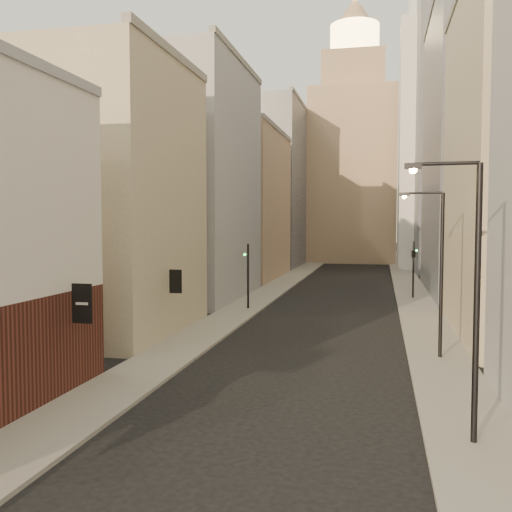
{
  "coord_description": "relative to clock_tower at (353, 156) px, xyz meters",
  "views": [
    {
      "loc": [
        3.64,
        -5.36,
        6.68
      ],
      "look_at": [
        -1.79,
        19.43,
        5.14
      ],
      "focal_mm": 40.0,
      "sensor_mm": 36.0,
      "label": 1
    }
  ],
  "objects": [
    {
      "name": "left_bldg_wingrid",
      "position": [
        -11.0,
        -12.0,
        -5.63
      ],
      "size": [
        8.0,
        20.0,
        24.0
      ],
      "primitive_type": "cube",
      "color": "gray",
      "rests_on": "ground"
    },
    {
      "name": "left_bldg_grey",
      "position": [
        -11.0,
        -50.0,
        -7.63
      ],
      "size": [
        8.0,
        16.0,
        20.0
      ],
      "primitive_type": "cube",
      "color": "#99989D",
      "rests_on": "ground"
    },
    {
      "name": "traffic_light_left",
      "position": [
        -5.05,
        -55.91,
        -14.24
      ],
      "size": [
        0.56,
        0.47,
        5.0
      ],
      "rotation": [
        0.0,
        0.0,
        3.53
      ],
      "color": "black",
      "rests_on": "ground"
    },
    {
      "name": "left_bldg_tan",
      "position": [
        -11.0,
        -32.0,
        -9.13
      ],
      "size": [
        8.0,
        18.0,
        17.0
      ],
      "primitive_type": "cube",
      "color": "#9F8265",
      "rests_on": "ground"
    },
    {
      "name": "left_bldg_beige",
      "position": [
        -11.0,
        -66.0,
        -9.63
      ],
      "size": [
        8.0,
        12.0,
        16.0
      ],
      "primitive_type": "cube",
      "color": "gray",
      "rests_on": "ground"
    },
    {
      "name": "sidewalk_left",
      "position": [
        -5.5,
        -37.0,
        -17.56
      ],
      "size": [
        3.0,
        140.0,
        0.15
      ],
      "primitive_type": "cube",
      "color": "gray",
      "rests_on": "ground"
    },
    {
      "name": "sidewalk_right",
      "position": [
        7.5,
        -37.0,
        -17.56
      ],
      "size": [
        3.0,
        140.0,
        0.15
      ],
      "primitive_type": "cube",
      "color": "gray",
      "rests_on": "ground"
    },
    {
      "name": "highrise",
      "position": [
        19.0,
        -14.0,
        8.02
      ],
      "size": [
        21.0,
        23.0,
        51.2
      ],
      "color": "gray",
      "rests_on": "ground"
    },
    {
      "name": "white_tower",
      "position": [
        11.0,
        -14.0,
        0.97
      ],
      "size": [
        8.0,
        8.0,
        41.5
      ],
      "color": "silver",
      "rests_on": "ground"
    },
    {
      "name": "streetlamp_near",
      "position": [
        7.2,
        -79.82,
        -12.82
      ],
      "size": [
        2.21,
        0.32,
        8.43
      ],
      "rotation": [
        0.0,
        0.0,
        -0.06
      ],
      "color": "black",
      "rests_on": "ground"
    },
    {
      "name": "streetlamp_mid",
      "position": [
        7.3,
        -68.92,
        -13.01
      ],
      "size": [
        2.11,
        0.5,
        8.1
      ],
      "rotation": [
        0.0,
        0.0,
        -0.15
      ],
      "color": "black",
      "rests_on": "ground"
    },
    {
      "name": "traffic_light_right",
      "position": [
        7.42,
        -46.89,
        -13.81
      ],
      "size": [
        0.7,
        0.7,
        5.0
      ],
      "rotation": [
        0.0,
        0.0,
        2.89
      ],
      "color": "black",
      "rests_on": "ground"
    },
    {
      "name": "clock_tower",
      "position": [
        0.0,
        0.0,
        0.0
      ],
      "size": [
        14.0,
        14.0,
        44.9
      ],
      "color": "#9F8265",
      "rests_on": "ground"
    },
    {
      "name": "right_bldg_wingrid",
      "position": [
        13.0,
        -42.0,
        -4.63
      ],
      "size": [
        8.0,
        20.0,
        26.0
      ],
      "primitive_type": "cube",
      "color": "gray",
      "rests_on": "ground"
    }
  ]
}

